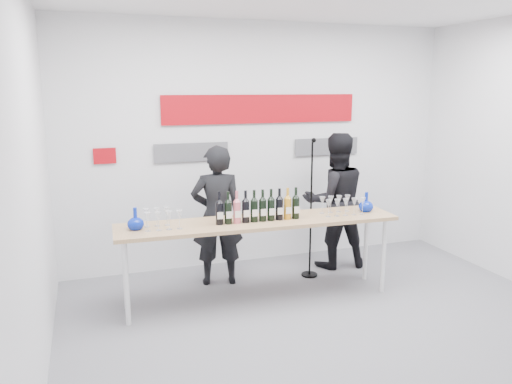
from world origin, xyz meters
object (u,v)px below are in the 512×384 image
presenter_left (217,216)px  presenter_right (335,201)px  mic_stand (310,235)px  tasting_table (259,226)px

presenter_left → presenter_right: size_ratio=0.95×
presenter_right → mic_stand: presenter_right is taller
presenter_right → mic_stand: (-0.43, -0.23, -0.33)m
mic_stand → presenter_right: bearing=3.7°
tasting_table → mic_stand: mic_stand is taller
presenter_left → mic_stand: mic_stand is taller
presenter_left → tasting_table: bearing=125.5°
tasting_table → mic_stand: bearing=31.5°
tasting_table → mic_stand: size_ratio=1.77×
presenter_right → mic_stand: bearing=34.7°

